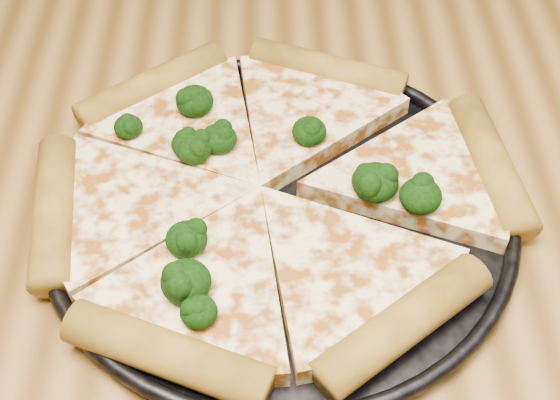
{
  "coord_description": "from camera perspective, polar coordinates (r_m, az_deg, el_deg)",
  "views": [
    {
      "loc": [
        -0.03,
        -0.39,
        1.16
      ],
      "look_at": [
        -0.02,
        -0.03,
        0.77
      ],
      "focal_mm": 49.62,
      "sensor_mm": 36.0,
      "label": 1
    }
  ],
  "objects": [
    {
      "name": "dining_table",
      "position": [
        0.63,
        2.07,
        -4.28
      ],
      "size": [
        1.2,
        0.9,
        0.75
      ],
      "color": "olive",
      "rests_on": "ground"
    },
    {
      "name": "pizza_pan",
      "position": [
        0.54,
        0.0,
        -0.6
      ],
      "size": [
        0.33,
        0.33,
        0.02
      ],
      "color": "black",
      "rests_on": "dining_table"
    },
    {
      "name": "pizza",
      "position": [
        0.53,
        -0.99,
        0.87
      ],
      "size": [
        0.35,
        0.33,
        0.03
      ],
      "rotation": [
        0.0,
        0.0,
        -0.4
      ],
      "color": "#FFEA9C",
      "rests_on": "pizza_pan"
    },
    {
      "name": "broccoli_florets",
      "position": [
        0.52,
        -1.4,
        1.32
      ],
      "size": [
        0.23,
        0.21,
        0.02
      ],
      "color": "black",
      "rests_on": "pizza"
    }
  ]
}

